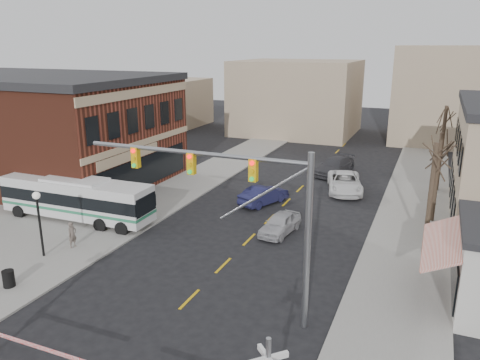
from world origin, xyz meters
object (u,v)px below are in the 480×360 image
at_px(traffic_signal_mast, 243,196).
at_px(car_b, 264,195).
at_px(street_lamp, 38,210).
at_px(car_c, 345,182).
at_px(car_d, 334,166).
at_px(car_a, 280,223).
at_px(transit_bus, 77,198).
at_px(pedestrian_far, 104,214).
at_px(trash_bin, 9,279).
at_px(pedestrian_near, 72,235).

bearing_deg(traffic_signal_mast, car_b, 106.44).
distance_m(traffic_signal_mast, street_lamp, 13.43).
relative_size(car_c, car_d, 1.06).
xyz_separation_m(car_a, car_c, (2.22, 10.91, 0.12)).
relative_size(transit_bus, pedestrian_far, 7.62).
relative_size(car_a, pedestrian_far, 2.68).
distance_m(trash_bin, car_b, 19.21).
distance_m(street_lamp, pedestrian_near, 2.74).
height_order(traffic_signal_mast, car_c, traffic_signal_mast).
relative_size(traffic_signal_mast, car_a, 2.72).
relative_size(trash_bin, car_b, 0.20).
relative_size(traffic_signal_mast, car_c, 1.88).
bearing_deg(pedestrian_far, trash_bin, -141.39).
bearing_deg(car_c, street_lamp, -139.48).
height_order(traffic_signal_mast, car_b, traffic_signal_mast).
height_order(traffic_signal_mast, street_lamp, traffic_signal_mast).
xyz_separation_m(traffic_signal_mast, pedestrian_far, (-13.04, 6.39, -4.91)).
distance_m(car_c, car_d, 5.56).
height_order(car_c, pedestrian_near, pedestrian_near).
distance_m(street_lamp, car_c, 24.39).
height_order(car_d, pedestrian_near, pedestrian_near).
height_order(car_b, car_d, car_d).
bearing_deg(trash_bin, car_c, 61.26).
height_order(car_a, car_b, car_b).
relative_size(transit_bus, traffic_signal_mast, 1.05).
distance_m(transit_bus, pedestrian_far, 2.56).
distance_m(trash_bin, car_a, 16.36).
distance_m(car_c, pedestrian_far, 19.95).
xyz_separation_m(car_b, pedestrian_near, (-7.92, -12.53, 0.20)).
bearing_deg(trash_bin, street_lamp, 108.10).
bearing_deg(car_a, transit_bus, -158.91).
relative_size(car_c, pedestrian_far, 3.87).
relative_size(trash_bin, pedestrian_near, 0.54).
distance_m(car_d, pedestrian_far, 22.87).
xyz_separation_m(car_b, pedestrian_far, (-8.61, -8.62, 0.14)).
xyz_separation_m(street_lamp, pedestrian_near, (0.76, 1.65, -2.05)).
relative_size(traffic_signal_mast, street_lamp, 2.78).
bearing_deg(traffic_signal_mast, pedestrian_near, 168.66).
relative_size(street_lamp, pedestrian_near, 2.43).
bearing_deg(car_b, pedestrian_far, 67.03).
distance_m(traffic_signal_mast, pedestrian_far, 15.34).
distance_m(trash_bin, pedestrian_far, 9.11).
height_order(traffic_signal_mast, car_d, traffic_signal_mast).
bearing_deg(car_c, transit_bus, -153.34).
relative_size(trash_bin, pedestrian_far, 0.58).
height_order(trash_bin, car_c, car_c).
relative_size(transit_bus, car_b, 2.59).
distance_m(car_a, pedestrian_near, 13.20).
xyz_separation_m(traffic_signal_mast, car_d, (-1.13, 25.92, -4.99)).
distance_m(pedestrian_near, pedestrian_far, 3.98).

